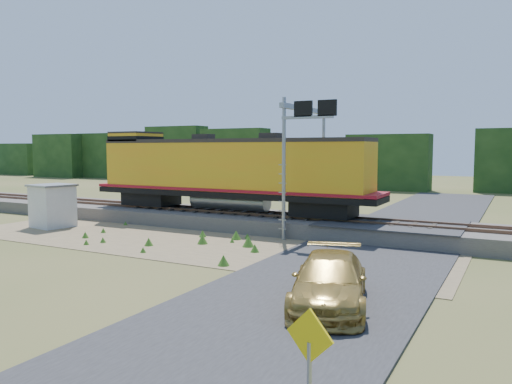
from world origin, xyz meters
The scene contains 12 objects.
ground centered at (0.00, 0.00, 0.00)m, with size 140.00×140.00×0.00m, color #475123.
ballast centered at (0.00, 6.00, 0.40)m, with size 70.00×5.00×0.80m, color slate.
rails centered at (0.00, 6.00, 0.88)m, with size 70.00×1.54×0.16m.
dirt_shoulder centered at (-2.00, 0.50, 0.01)m, with size 26.00×8.00×0.03m, color #8C7754.
road centered at (7.00, 0.74, 0.09)m, with size 7.00×66.00×0.86m.
tree_line_north centered at (0.00, 38.00, 3.07)m, with size 130.00×3.00×6.50m.
weed_clumps centered at (-3.50, 0.10, 0.00)m, with size 15.00×6.20×0.56m, color #396A1E, non-canonical shape.
locomotive centered at (-2.89, 6.00, 3.30)m, with size 18.36×2.80×4.74m.
shed centered at (-11.43, 0.58, 1.28)m, with size 2.42×2.42×2.53m.
signal_gantry centered at (2.60, 5.33, 5.35)m, with size 2.83×6.20×7.14m.
road_sign centered at (10.13, -12.92, 1.48)m, with size 0.80×0.24×2.35m.
car centered at (7.88, -5.77, 0.75)m, with size 2.10×5.17×1.50m, color #AD8D40.
Camera 1 is at (12.70, -19.37, 4.62)m, focal length 35.00 mm.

